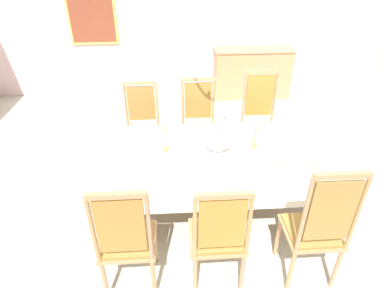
{
  "coord_description": "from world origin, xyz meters",
  "views": [
    {
      "loc": [
        -0.36,
        -2.96,
        2.48
      ],
      "look_at": [
        -0.18,
        -0.3,
        0.85
      ],
      "focal_mm": 30.31,
      "sensor_mm": 36.0,
      "label": 1
    }
  ],
  "objects_px": {
    "chair_north_a": "(142,125)",
    "soup_tureen": "(218,139)",
    "chair_south_c": "(318,227)",
    "chair_south_b": "(218,235)",
    "candlestick_west": "(165,137)",
    "sideboard": "(252,73)",
    "spoon_secondary": "(281,165)",
    "dining_table": "(210,155)",
    "spoon_primary": "(313,165)",
    "chair_north_c": "(260,119)",
    "bowl_near_left": "(302,166)",
    "candlestick_east": "(255,136)",
    "chair_south_a": "(126,238)",
    "bowl_near_right": "(269,166)",
    "chair_north_b": "(199,123)"
  },
  "relations": [
    {
      "from": "chair_south_a",
      "to": "chair_south_b",
      "type": "height_order",
      "value": "chair_south_a"
    },
    {
      "from": "chair_south_a",
      "to": "sideboard",
      "type": "xyz_separation_m",
      "value": [
        1.9,
        4.03,
        -0.12
      ]
    },
    {
      "from": "chair_south_b",
      "to": "chair_north_c",
      "type": "height_order",
      "value": "chair_north_c"
    },
    {
      "from": "candlestick_east",
      "to": "chair_north_b",
      "type": "bearing_deg",
      "value": 117.03
    },
    {
      "from": "chair_south_c",
      "to": "sideboard",
      "type": "xyz_separation_m",
      "value": [
        0.41,
        4.04,
        -0.15
      ]
    },
    {
      "from": "chair_north_a",
      "to": "soup_tureen",
      "type": "distance_m",
      "value": 1.27
    },
    {
      "from": "chair_south_a",
      "to": "chair_north_a",
      "type": "height_order",
      "value": "chair_south_a"
    },
    {
      "from": "soup_tureen",
      "to": "dining_table",
      "type": "bearing_deg",
      "value": -180.0
    },
    {
      "from": "chair_north_a",
      "to": "bowl_near_right",
      "type": "bearing_deg",
      "value": 133.81
    },
    {
      "from": "spoon_primary",
      "to": "candlestick_west",
      "type": "bearing_deg",
      "value": -179.37
    },
    {
      "from": "chair_south_a",
      "to": "spoon_primary",
      "type": "bearing_deg",
      "value": 19.32
    },
    {
      "from": "candlestick_east",
      "to": "spoon_secondary",
      "type": "distance_m",
      "value": 0.4
    },
    {
      "from": "spoon_secondary",
      "to": "dining_table",
      "type": "bearing_deg",
      "value": 145.92
    },
    {
      "from": "chair_north_c",
      "to": "spoon_secondary",
      "type": "xyz_separation_m",
      "value": [
        -0.14,
        -1.27,
        0.17
      ]
    },
    {
      "from": "chair_north_c",
      "to": "sideboard",
      "type": "relative_size",
      "value": 0.83
    },
    {
      "from": "candlestick_west",
      "to": "sideboard",
      "type": "relative_size",
      "value": 0.26
    },
    {
      "from": "chair_south_c",
      "to": "chair_south_b",
      "type": "bearing_deg",
      "value": 179.43
    },
    {
      "from": "dining_table",
      "to": "chair_north_b",
      "type": "height_order",
      "value": "chair_north_b"
    },
    {
      "from": "sideboard",
      "to": "chair_south_a",
      "type": "bearing_deg",
      "value": 64.8
    },
    {
      "from": "sideboard",
      "to": "candlestick_east",
      "type": "bearing_deg",
      "value": 77.06
    },
    {
      "from": "chair_north_b",
      "to": "dining_table",
      "type": "bearing_deg",
      "value": 92.2
    },
    {
      "from": "dining_table",
      "to": "sideboard",
      "type": "distance_m",
      "value": 3.32
    },
    {
      "from": "dining_table",
      "to": "spoon_primary",
      "type": "relative_size",
      "value": 12.54
    },
    {
      "from": "bowl_near_left",
      "to": "bowl_near_right",
      "type": "relative_size",
      "value": 0.88
    },
    {
      "from": "chair_north_b",
      "to": "chair_north_c",
      "type": "distance_m",
      "value": 0.78
    },
    {
      "from": "chair_north_a",
      "to": "chair_south_c",
      "type": "bearing_deg",
      "value": 128.69
    },
    {
      "from": "sideboard",
      "to": "bowl_near_left",
      "type": "bearing_deg",
      "value": 84.07
    },
    {
      "from": "chair_north_c",
      "to": "candlestick_east",
      "type": "bearing_deg",
      "value": 71.82
    },
    {
      "from": "chair_south_a",
      "to": "sideboard",
      "type": "bearing_deg",
      "value": 64.8
    },
    {
      "from": "bowl_near_right",
      "to": "spoon_primary",
      "type": "distance_m",
      "value": 0.42
    },
    {
      "from": "chair_north_c",
      "to": "sideboard",
      "type": "distance_m",
      "value": 2.21
    },
    {
      "from": "chair_north_c",
      "to": "spoon_primary",
      "type": "relative_size",
      "value": 6.9
    },
    {
      "from": "dining_table",
      "to": "candlestick_west",
      "type": "bearing_deg",
      "value": 180.0
    },
    {
      "from": "dining_table",
      "to": "candlestick_west",
      "type": "xyz_separation_m",
      "value": [
        -0.44,
        0.0,
        0.23
      ]
    },
    {
      "from": "bowl_near_right",
      "to": "dining_table",
      "type": "bearing_deg",
      "value": 143.67
    },
    {
      "from": "soup_tureen",
      "to": "spoon_primary",
      "type": "relative_size",
      "value": 1.62
    },
    {
      "from": "chair_north_c",
      "to": "spoon_primary",
      "type": "height_order",
      "value": "chair_north_c"
    },
    {
      "from": "spoon_secondary",
      "to": "chair_north_a",
      "type": "bearing_deg",
      "value": 131.67
    },
    {
      "from": "bowl_near_left",
      "to": "candlestick_east",
      "type": "bearing_deg",
      "value": 133.17
    },
    {
      "from": "chair_south_b",
      "to": "soup_tureen",
      "type": "height_order",
      "value": "chair_south_b"
    },
    {
      "from": "chair_south_a",
      "to": "chair_south_c",
      "type": "distance_m",
      "value": 1.49
    },
    {
      "from": "chair_south_b",
      "to": "chair_north_b",
      "type": "bearing_deg",
      "value": 90.0
    },
    {
      "from": "candlestick_west",
      "to": "bowl_near_right",
      "type": "xyz_separation_m",
      "value": [
        0.93,
        -0.36,
        -0.13
      ]
    },
    {
      "from": "chair_south_a",
      "to": "sideboard",
      "type": "height_order",
      "value": "chair_south_a"
    },
    {
      "from": "dining_table",
      "to": "spoon_secondary",
      "type": "xyz_separation_m",
      "value": [
        0.61,
        -0.33,
        0.08
      ]
    },
    {
      "from": "chair_north_c",
      "to": "spoon_secondary",
      "type": "distance_m",
      "value": 1.29
    },
    {
      "from": "dining_table",
      "to": "chair_north_a",
      "type": "height_order",
      "value": "chair_north_a"
    },
    {
      "from": "spoon_secondary",
      "to": "sideboard",
      "type": "relative_size",
      "value": 0.12
    },
    {
      "from": "candlestick_west",
      "to": "spoon_primary",
      "type": "bearing_deg",
      "value": -14.55
    },
    {
      "from": "chair_north_b",
      "to": "soup_tureen",
      "type": "height_order",
      "value": "chair_north_b"
    }
  ]
}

